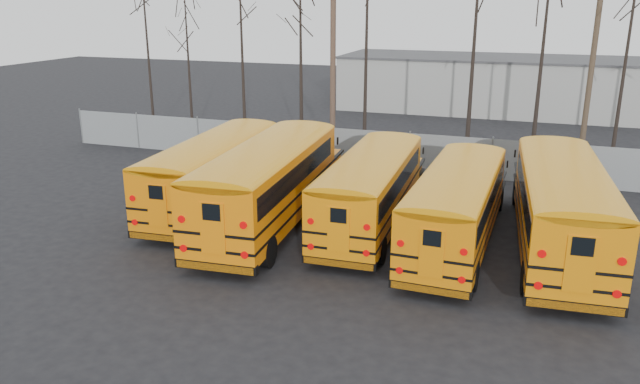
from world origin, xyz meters
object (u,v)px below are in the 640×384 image
at_px(bus_d, 458,201).
at_px(utility_pole_right, 592,67).
at_px(bus_c, 372,184).
at_px(bus_e, 562,200).
at_px(bus_b, 270,177).
at_px(utility_pole_left, 333,63).
at_px(bus_a, 216,166).

bearing_deg(bus_d, utility_pole_right, 74.17).
height_order(bus_c, bus_e, bus_e).
xyz_separation_m(bus_b, bus_d, (7.00, 0.14, -0.23)).
bearing_deg(utility_pole_left, bus_b, -82.04).
height_order(bus_a, bus_b, bus_b).
relative_size(bus_a, bus_d, 1.05).
distance_m(bus_a, utility_pole_right, 20.83).
bearing_deg(bus_a, bus_b, -26.36).
relative_size(bus_b, bus_d, 1.14).
relative_size(bus_a, utility_pole_left, 1.12).
height_order(bus_c, bus_d, bus_c).
xyz_separation_m(bus_a, bus_b, (3.01, -1.25, 0.16)).
distance_m(bus_c, utility_pole_left, 12.44).
bearing_deg(bus_e, utility_pole_left, 132.35).
bearing_deg(bus_b, bus_c, 12.23).
bearing_deg(bus_d, utility_pole_left, 127.14).
distance_m(bus_a, bus_b, 3.26).
xyz_separation_m(bus_c, bus_d, (3.31, -0.94, -0.02)).
distance_m(bus_d, bus_e, 3.45).
xyz_separation_m(bus_a, bus_e, (13.39, -0.47, 0.11)).
distance_m(bus_b, bus_c, 3.85).
bearing_deg(utility_pole_left, bus_d, -53.32).
height_order(utility_pole_left, utility_pole_right, utility_pole_left).
bearing_deg(utility_pole_right, bus_e, -116.15).
bearing_deg(utility_pole_right, bus_c, -139.95).
bearing_deg(bus_d, bus_b, -177.31).
distance_m(bus_d, utility_pole_left, 14.87).
xyz_separation_m(bus_e, utility_pole_left, (-11.81, 11.15, 3.14)).
bearing_deg(utility_pole_right, bus_d, -127.97).
distance_m(bus_d, utility_pole_right, 16.45).
distance_m(bus_c, bus_d, 3.44).
xyz_separation_m(bus_a, bus_c, (6.70, -0.17, -0.05)).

